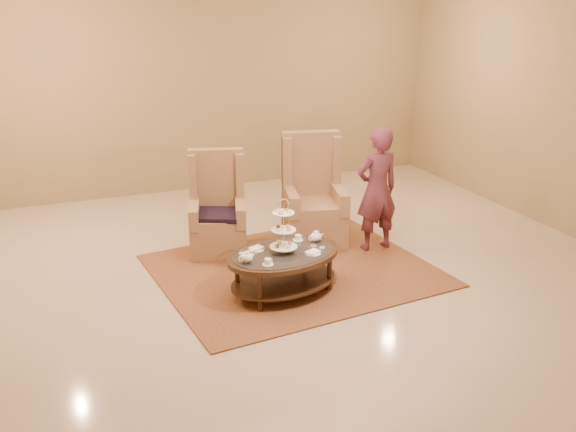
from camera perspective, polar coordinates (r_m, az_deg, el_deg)
name	(u,v)px	position (r m, az deg, el deg)	size (l,w,h in m)	color
ground	(298,281)	(7.46, 0.87, -5.76)	(8.00, 8.00, 0.00)	#C2A990
ceiling	(298,281)	(7.46, 0.87, -5.76)	(8.00, 8.00, 0.02)	silver
wall_back	(204,83)	(10.65, -7.48, 11.63)	(8.00, 0.04, 3.50)	#9C8055
rug	(294,270)	(7.70, 0.56, -4.85)	(3.38, 2.91, 0.02)	brown
tea_table	(284,260)	(7.01, -0.40, -3.91)	(1.47, 1.16, 1.10)	black
armchair_left	(218,218)	(8.21, -6.26, -0.17)	(0.86, 0.88, 1.29)	#A1714B
armchair_right	(313,205)	(8.51, 2.24, 0.96)	(0.93, 0.95, 1.43)	#A1714B
person	(377,190)	(8.15, 7.91, 2.31)	(0.60, 0.41, 1.60)	#5A2632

